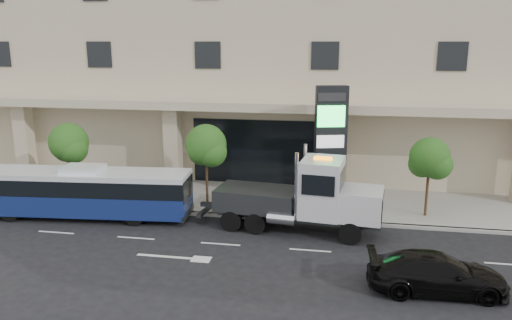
% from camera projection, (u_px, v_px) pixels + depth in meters
% --- Properties ---
extents(ground, '(120.00, 120.00, 0.00)m').
position_uv_depth(ground, '(228.00, 232.00, 23.68)').
color(ground, black).
rests_on(ground, ground).
extents(sidewalk, '(120.00, 6.00, 0.15)m').
position_uv_depth(sidewalk, '(248.00, 198.00, 28.45)').
color(sidewalk, gray).
rests_on(sidewalk, ground).
extents(curb, '(120.00, 0.30, 0.15)m').
position_uv_depth(curb, '(237.00, 216.00, 25.58)').
color(curb, gray).
rests_on(curb, ground).
extents(convention_center, '(60.00, 17.60, 20.00)m').
position_uv_depth(convention_center, '(275.00, 25.00, 36.13)').
color(convention_center, '#BBA68C').
rests_on(convention_center, ground).
extents(tree_left, '(2.27, 2.20, 4.22)m').
position_uv_depth(tree_left, '(69.00, 145.00, 28.08)').
color(tree_left, '#422B19').
rests_on(tree_left, sidewalk).
extents(tree_mid, '(2.28, 2.20, 4.38)m').
position_uv_depth(tree_mid, '(207.00, 148.00, 26.69)').
color(tree_mid, '#422B19').
rests_on(tree_mid, sidewalk).
extents(tree_right, '(2.10, 2.00, 4.04)m').
position_uv_depth(tree_right, '(430.00, 160.00, 24.81)').
color(tree_right, '#422B19').
rests_on(tree_right, sidewalk).
extents(city_bus, '(10.87, 3.16, 2.71)m').
position_uv_depth(city_bus, '(85.00, 192.00, 25.31)').
color(city_bus, black).
rests_on(city_bus, ground).
extents(tow_truck, '(8.92, 3.03, 4.04)m').
position_uv_depth(tow_truck, '(305.00, 198.00, 23.36)').
color(tow_truck, '#2D3033').
rests_on(tow_truck, ground).
extents(black_sedan, '(5.02, 2.27, 1.43)m').
position_uv_depth(black_sedan, '(437.00, 273.00, 17.88)').
color(black_sedan, black).
rests_on(black_sedan, ground).
extents(signage_pylon, '(1.71, 0.96, 6.49)m').
position_uv_depth(signage_pylon, '(330.00, 148.00, 25.81)').
color(signage_pylon, black).
rests_on(signage_pylon, sidewalk).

